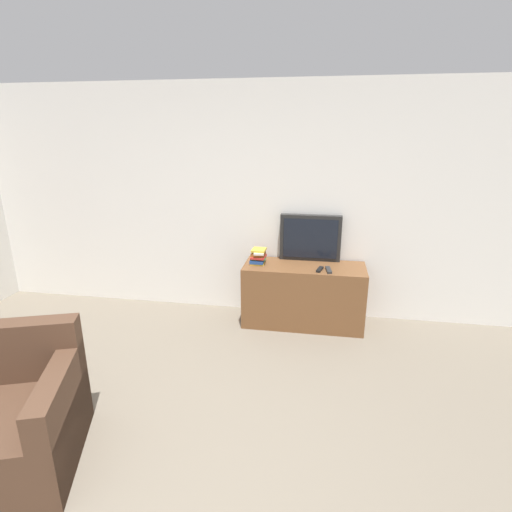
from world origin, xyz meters
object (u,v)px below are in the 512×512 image
object	(u,v)px
tv_stand	(303,295)
remote_on_stand	(320,269)
television	(310,238)
remote_secondary	(329,270)
book_stack	(258,257)

from	to	relation	value
tv_stand	remote_on_stand	distance (m)	0.41
television	remote_on_stand	size ratio (longest dim) A/B	4.20
remote_on_stand	remote_secondary	world-z (taller)	same
television	remote_secondary	size ratio (longest dim) A/B	3.56
remote_secondary	book_stack	bearing A→B (deg)	170.28
tv_stand	remote_secondary	distance (m)	0.45
tv_stand	book_stack	xyz separation A→B (m)	(-0.51, 0.00, 0.42)
tv_stand	television	xyz separation A→B (m)	(0.04, 0.22, 0.60)
book_stack	remote_on_stand	size ratio (longest dim) A/B	1.38
tv_stand	television	world-z (taller)	television
tv_stand	remote_on_stand	size ratio (longest dim) A/B	8.19
remote_secondary	remote_on_stand	bearing A→B (deg)	179.34
television	remote_on_stand	xyz separation A→B (m)	(0.12, -0.34, -0.25)
tv_stand	book_stack	distance (m)	0.66
television	book_stack	size ratio (longest dim) A/B	3.05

